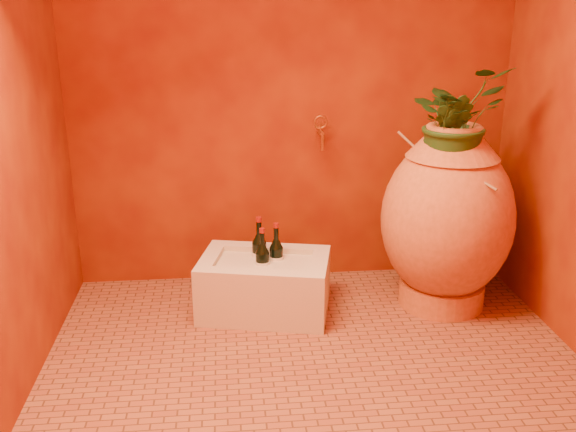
{
  "coord_description": "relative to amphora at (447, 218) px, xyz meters",
  "views": [
    {
      "loc": [
        -0.39,
        -2.6,
        1.6
      ],
      "look_at": [
        -0.09,
        0.35,
        0.6
      ],
      "focal_mm": 40.0,
      "sensor_mm": 36.0,
      "label": 1
    }
  ],
  "objects": [
    {
      "name": "wine_bottle_b",
      "position": [
        -1.0,
        0.1,
        -0.21
      ],
      "size": [
        0.08,
        0.08,
        0.33
      ],
      "color": "black",
      "rests_on": "stone_basin"
    },
    {
      "name": "amphora",
      "position": [
        0.0,
        0.0,
        0.0
      ],
      "size": [
        0.86,
        0.86,
        1.0
      ],
      "rotation": [
        0.0,
        0.0,
        -0.26
      ],
      "color": "#CF723A",
      "rests_on": "floor"
    },
    {
      "name": "plant_main",
      "position": [
        -0.0,
        -0.02,
        0.53
      ],
      "size": [
        0.6,
        0.56,
        0.53
      ],
      "primitive_type": "imported",
      "rotation": [
        0.0,
        0.0,
        0.39
      ],
      "color": "#1D4418",
      "rests_on": "amphora"
    },
    {
      "name": "wall_back",
      "position": [
        -0.78,
        0.48,
        0.75
      ],
      "size": [
        2.5,
        0.02,
        2.5
      ],
      "primitive_type": "cube",
      "color": "#621105",
      "rests_on": "ground"
    },
    {
      "name": "stone_basin",
      "position": [
        -0.98,
        0.0,
        -0.35
      ],
      "size": [
        0.75,
        0.6,
        0.31
      ],
      "rotation": [
        0.0,
        0.0,
        -0.23
      ],
      "color": "beige",
      "rests_on": "floor"
    },
    {
      "name": "floor",
      "position": [
        -0.78,
        -0.52,
        -0.5
      ],
      "size": [
        2.5,
        2.5,
        0.0
      ],
      "primitive_type": "plane",
      "color": "brown",
      "rests_on": "ground"
    },
    {
      "name": "plant_side",
      "position": [
        -0.05,
        -0.04,
        0.46
      ],
      "size": [
        0.3,
        0.29,
        0.42
      ],
      "primitive_type": "imported",
      "rotation": [
        0.0,
        0.0,
        -0.6
      ],
      "color": "#1D4418",
      "rests_on": "amphora"
    },
    {
      "name": "wine_bottle_a",
      "position": [
        -0.99,
        -0.01,
        -0.22
      ],
      "size": [
        0.08,
        0.08,
        0.31
      ],
      "color": "black",
      "rests_on": "stone_basin"
    },
    {
      "name": "wine_bottle_c",
      "position": [
        -0.91,
        0.05,
        -0.22
      ],
      "size": [
        0.08,
        0.08,
        0.31
      ],
      "color": "black",
      "rests_on": "stone_basin"
    },
    {
      "name": "wall_tap",
      "position": [
        -0.63,
        0.39,
        0.41
      ],
      "size": [
        0.08,
        0.17,
        0.18
      ],
      "color": "#A96627",
      "rests_on": "wall_back"
    }
  ]
}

